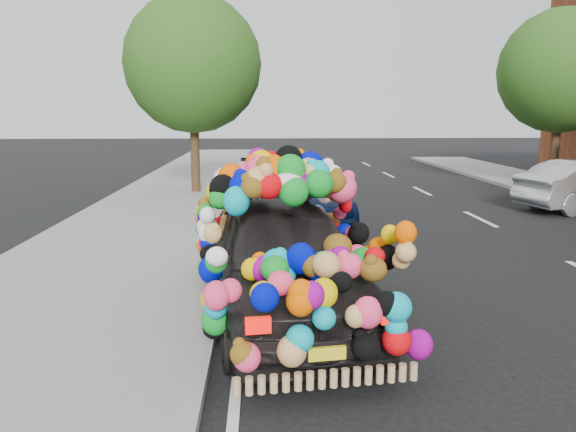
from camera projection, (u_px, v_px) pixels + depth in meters
name	position (u px, v px, depth m)	size (l,w,h in m)	color
ground	(375.00, 282.00, 8.63)	(100.00, 100.00, 0.00)	black
sidewalk	(92.00, 282.00, 8.42)	(4.00, 60.00, 0.12)	gray
kerb	(222.00, 280.00, 8.51)	(0.15, 60.00, 0.13)	gray
tree_near_sidewalk	(192.00, 64.00, 17.06)	(4.20, 4.20, 6.13)	#332114
tree_far_b	(561.00, 71.00, 18.13)	(4.00, 4.00, 5.90)	#332114
plush_art_car	(283.00, 232.00, 6.97)	(2.74, 4.86, 2.16)	black
navy_sedan	(291.00, 194.00, 12.87)	(2.02, 4.97, 1.44)	black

